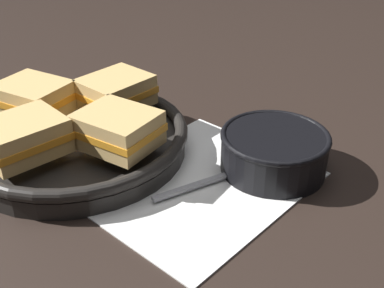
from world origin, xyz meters
name	(u,v)px	position (x,y,z in m)	size (l,w,h in m)	color
ground_plane	(187,177)	(0.00, 0.00, 0.00)	(4.00, 4.00, 0.00)	black
napkin	(196,183)	(0.00, -0.02, 0.00)	(0.31, 0.28, 0.00)	white
soup_bowl	(274,149)	(0.10, -0.06, 0.03)	(0.15, 0.15, 0.06)	black
spoon	(228,174)	(0.04, -0.04, 0.01)	(0.16, 0.04, 0.01)	#9E9EA3
skillet	(76,139)	(-0.08, 0.15, 0.02)	(0.32, 0.45, 0.04)	black
sandwich_near_left	(118,129)	(-0.06, 0.07, 0.06)	(0.11, 0.12, 0.05)	#DBB26B
sandwich_near_right	(115,92)	(0.00, 0.17, 0.06)	(0.11, 0.10, 0.05)	#DBB26B
sandwich_far_left	(34,98)	(-0.11, 0.23, 0.06)	(0.11, 0.12, 0.05)	#DBB26B
sandwich_far_right	(23,137)	(-0.16, 0.13, 0.06)	(0.11, 0.09, 0.05)	#DBB26B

